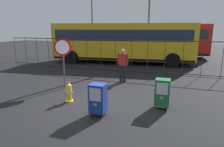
{
  "coord_description": "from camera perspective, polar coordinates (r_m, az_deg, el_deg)",
  "views": [
    {
      "loc": [
        2.77,
        -6.06,
        2.67
      ],
      "look_at": [
        0.3,
        1.2,
        0.9
      ],
      "focal_mm": 31.73,
      "sensor_mm": 36.0,
      "label": 1
    }
  ],
  "objects": [
    {
      "name": "newspaper_box_secondary",
      "position": [
        6.86,
        14.32,
        -5.24
      ],
      "size": [
        0.48,
        0.42,
        1.02
      ],
      "color": "black",
      "rests_on": "ground_plane"
    },
    {
      "name": "fence_barrier",
      "position": [
        12.24,
        5.55,
        5.18
      ],
      "size": [
        18.03,
        0.04,
        2.0
      ],
      "color": "#2D2D33",
      "rests_on": "ground_plane"
    },
    {
      "name": "bus_near",
      "position": [
        15.41,
        3.04,
        9.41
      ],
      "size": [
        10.73,
        3.79,
        3.0
      ],
      "rotation": [
        0.0,
        0.0,
        0.12
      ],
      "color": "gold",
      "rests_on": "ground_plane"
    },
    {
      "name": "bus_far",
      "position": [
        19.16,
        10.36,
        9.93
      ],
      "size": [
        10.7,
        3.6,
        3.0
      ],
      "rotation": [
        0.0,
        0.0,
        0.1
      ],
      "color": "red",
      "rests_on": "ground_plane"
    },
    {
      "name": "stop_sign",
      "position": [
        8.98,
        -13.97,
        5.78
      ],
      "size": [
        0.71,
        0.31,
        2.23
      ],
      "color": "#4C4F54",
      "rests_on": "ground_plane"
    },
    {
      "name": "newspaper_box_primary",
      "position": [
        6.12,
        -4.1,
        -7.12
      ],
      "size": [
        0.48,
        0.42,
        1.02
      ],
      "color": "black",
      "rests_on": "ground_plane"
    },
    {
      "name": "fire_hydrant",
      "position": [
        7.46,
        -12.25,
        -5.42
      ],
      "size": [
        0.33,
        0.32,
        0.75
      ],
      "color": "yellow",
      "rests_on": "ground_plane"
    },
    {
      "name": "pedestrian",
      "position": [
        9.8,
        3.12,
        2.86
      ],
      "size": [
        0.55,
        0.22,
        1.67
      ],
      "color": "black",
      "rests_on": "ground_plane"
    },
    {
      "name": "street_light_far_left",
      "position": [
        23.26,
        -5.82,
        18.06
      ],
      "size": [
        0.32,
        0.32,
        8.32
      ],
      "color": "#4C4F54",
      "rests_on": "ground_plane"
    },
    {
      "name": "ground_plane",
      "position": [
        7.17,
        -5.42,
        -8.91
      ],
      "size": [
        60.0,
        60.0,
        0.0
      ],
      "primitive_type": "plane",
      "color": "black"
    }
  ]
}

